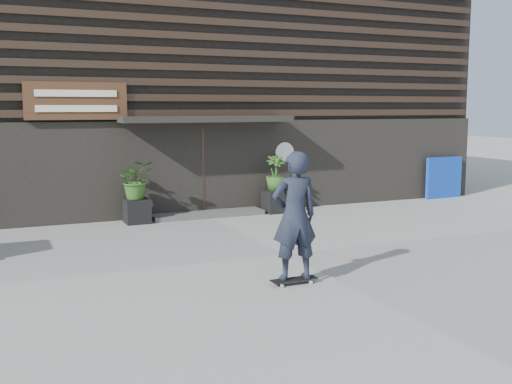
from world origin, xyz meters
name	(u,v)px	position (x,y,z in m)	size (l,w,h in m)	color
ground	(284,254)	(0.00, 0.00, 0.00)	(80.00, 80.00, 0.00)	gray
entrance_step	(207,214)	(0.00, 4.60, 0.06)	(3.00, 0.80, 0.12)	#454543
planter_pot_left	(137,211)	(-1.90, 4.40, 0.30)	(0.60, 0.60, 0.60)	black
bamboo_left	(136,180)	(-1.90, 4.40, 1.08)	(0.86, 0.75, 0.96)	#2D591E
planter_pot_right	(275,202)	(1.90, 4.40, 0.30)	(0.60, 0.60, 0.60)	black
bamboo_right	(275,173)	(1.90, 4.40, 1.08)	(0.54, 0.54, 0.96)	#2D591E
blue_tarp	(444,178)	(7.94, 4.70, 0.65)	(1.38, 0.12, 1.30)	#0D36AB
building	(153,73)	(0.00, 9.96, 3.99)	(18.00, 11.00, 8.00)	black
skateboarder	(294,216)	(-0.75, -1.88, 1.12)	(0.79, 0.56, 2.16)	black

